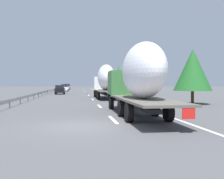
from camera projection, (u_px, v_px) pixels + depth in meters
The scene contains 22 objects.
ground_plane at pixel (78, 94), 52.01m from camera, with size 260.00×260.00×0.00m, color #4C4C4F.
lane_stripe_0 at pixel (113, 120), 14.64m from camera, with size 3.20×0.20×0.01m, color white.
lane_stripe_1 at pixel (99, 106), 23.33m from camera, with size 3.20×0.20×0.01m, color white.
lane_stripe_2 at pixel (93, 99), 33.26m from camera, with size 3.20×0.20×0.01m, color white.
lane_stripe_3 at pixel (89, 95), 44.71m from camera, with size 3.20×0.20×0.01m, color white.
lane_stripe_4 at pixel (86, 93), 54.46m from camera, with size 3.20×0.20×0.01m, color white.
lane_stripe_5 at pixel (86, 93), 54.55m from camera, with size 3.20×0.20×0.01m, color white.
lane_stripe_6 at pixel (85, 92), 63.65m from camera, with size 3.20×0.20×0.01m, color white.
lane_stripe_7 at pixel (83, 89), 89.35m from camera, with size 3.20×0.20×0.01m, color white.
edge_line_right at pixel (102, 93), 57.72m from camera, with size 110.00×0.20×0.01m, color white.
truck_lead at pixel (105, 80), 34.88m from camera, with size 12.18×2.55×4.59m.
truck_trailing at pixel (138, 77), 16.18m from camera, with size 12.98×2.55×4.50m.
car_blue_sedan at pixel (68, 86), 96.44m from camera, with size 4.67×1.76×1.94m.
car_white_van at pixel (65, 88), 68.04m from camera, with size 4.40×1.83×1.91m.
car_black_suv at pixel (60, 90), 49.70m from camera, with size 4.46×1.83×1.76m.
car_silver_hatch at pixel (67, 87), 81.34m from camera, with size 4.53×1.80×1.95m.
road_sign at pixel (109, 83), 55.28m from camera, with size 0.10×0.90×3.32m.
tree_0 at pixel (109, 80), 97.36m from camera, with size 2.79×2.79×5.44m.
tree_1 at pixel (144, 74), 43.90m from camera, with size 3.92×3.92×6.19m.
tree_2 at pixel (119, 75), 76.83m from camera, with size 3.48×3.48×7.70m.
tree_3 at pixel (193, 70), 25.48m from camera, with size 3.79×3.79×5.56m.
guardrail_median at pixel (50, 91), 54.14m from camera, with size 94.00×0.10×0.76m.
Camera 1 is at (-12.44, 0.27, 2.09)m, focal length 40.69 mm.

